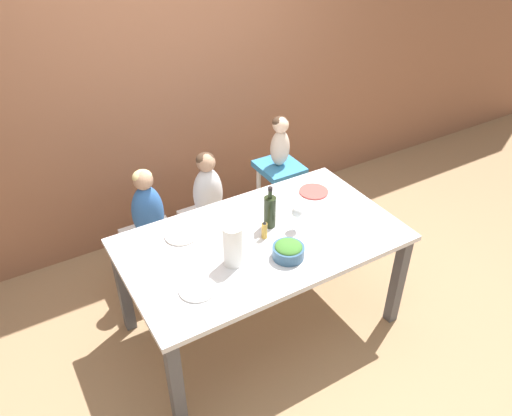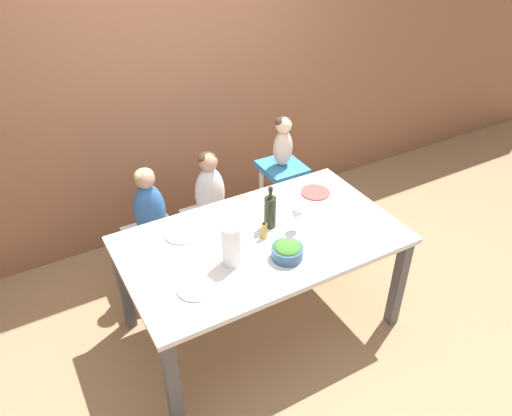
{
  "view_description": "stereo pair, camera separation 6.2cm",
  "coord_description": "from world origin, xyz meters",
  "views": [
    {
      "loc": [
        -1.29,
        -2.08,
        2.67
      ],
      "look_at": [
        0.0,
        0.07,
        0.94
      ],
      "focal_mm": 35.0,
      "sensor_mm": 36.0,
      "label": 1
    },
    {
      "loc": [
        -1.23,
        -2.11,
        2.67
      ],
      "look_at": [
        0.0,
        0.07,
        0.94
      ],
      "focal_mm": 35.0,
      "sensor_mm": 36.0,
      "label": 2
    }
  ],
  "objects": [
    {
      "name": "person_child_center",
      "position": [
        -0.01,
        0.76,
        0.72
      ],
      "size": [
        0.23,
        0.18,
        0.54
      ],
      "color": "silver",
      "rests_on": "chair_far_center"
    },
    {
      "name": "paper_towel_roll",
      "position": [
        -0.27,
        -0.12,
        0.89
      ],
      "size": [
        0.11,
        0.11,
        0.26
      ],
      "color": "white",
      "rests_on": "dining_table"
    },
    {
      "name": "person_baby_right",
      "position": [
        0.62,
        0.76,
        0.94
      ],
      "size": [
        0.16,
        0.13,
        0.4
      ],
      "color": "beige",
      "rests_on": "chair_right_highchair"
    },
    {
      "name": "dinner_plate_back_right",
      "position": [
        0.58,
        0.26,
        0.76
      ],
      "size": [
        0.21,
        0.21,
        0.01
      ],
      "color": "#D14C47",
      "rests_on": "dining_table"
    },
    {
      "name": "ground_plane",
      "position": [
        0.0,
        0.0,
        0.0
      ],
      "size": [
        14.0,
        14.0,
        0.0
      ],
      "primitive_type": "plane",
      "color": "#9E7A56"
    },
    {
      "name": "dinner_plate_back_left",
      "position": [
        -0.43,
        0.27,
        0.76
      ],
      "size": [
        0.21,
        0.21,
        0.01
      ],
      "color": "silver",
      "rests_on": "dining_table"
    },
    {
      "name": "chair_far_center",
      "position": [
        -0.01,
        0.76,
        0.38
      ],
      "size": [
        0.37,
        0.41,
        0.46
      ],
      "color": "silver",
      "rests_on": "ground_plane"
    },
    {
      "name": "wine_glass_near",
      "position": [
        0.24,
        -0.03,
        0.88
      ],
      "size": [
        0.07,
        0.07,
        0.17
      ],
      "color": "white",
      "rests_on": "dining_table"
    },
    {
      "name": "wine_bottle",
      "position": [
        0.11,
        0.08,
        0.87
      ],
      "size": [
        0.08,
        0.08,
        0.29
      ],
      "color": "#232D19",
      "rests_on": "dining_table"
    },
    {
      "name": "chair_right_highchair",
      "position": [
        0.62,
        0.76,
        0.56
      ],
      "size": [
        0.32,
        0.35,
        0.73
      ],
      "color": "silver",
      "rests_on": "ground_plane"
    },
    {
      "name": "wall_back",
      "position": [
        0.0,
        1.42,
        1.35
      ],
      "size": [
        10.0,
        0.06,
        2.7
      ],
      "color": "#8E5B42",
      "rests_on": "ground_plane"
    },
    {
      "name": "condiment_bottle_hot_sauce",
      "position": [
        0.01,
        -0.01,
        0.82
      ],
      "size": [
        0.04,
        0.04,
        0.13
      ],
      "color": "#BC8E33",
      "rests_on": "dining_table"
    },
    {
      "name": "salad_bowl_large",
      "position": [
        0.04,
        -0.23,
        0.81
      ],
      "size": [
        0.19,
        0.19,
        0.1
      ],
      "color": "#335675",
      "rests_on": "dining_table"
    },
    {
      "name": "dining_table",
      "position": [
        0.0,
        0.0,
        0.67
      ],
      "size": [
        1.73,
        1.0,
        0.76
      ],
      "color": "silver",
      "rests_on": "ground_plane"
    },
    {
      "name": "chair_far_left",
      "position": [
        -0.48,
        0.76,
        0.38
      ],
      "size": [
        0.37,
        0.41,
        0.46
      ],
      "color": "silver",
      "rests_on": "ground_plane"
    },
    {
      "name": "dinner_plate_front_left",
      "position": [
        -0.55,
        -0.22,
        0.76
      ],
      "size": [
        0.21,
        0.21,
        0.01
      ],
      "color": "silver",
      "rests_on": "dining_table"
    },
    {
      "name": "person_child_left",
      "position": [
        -0.48,
        0.76,
        0.72
      ],
      "size": [
        0.23,
        0.18,
        0.54
      ],
      "color": "#3366B2",
      "rests_on": "chair_far_left"
    }
  ]
}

